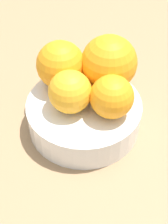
% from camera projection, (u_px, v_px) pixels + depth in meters
% --- Properties ---
extents(ground_plane, '(1.10, 1.10, 0.02)m').
position_uv_depth(ground_plane, '(84.00, 128.00, 0.55)').
color(ground_plane, '#997551').
extents(fruit_bowl, '(0.18, 0.18, 0.05)m').
position_uv_depth(fruit_bowl, '(84.00, 115.00, 0.52)').
color(fruit_bowl, white).
rests_on(fruit_bowl, ground_plane).
extents(orange_in_bowl_0, '(0.06, 0.06, 0.06)m').
position_uv_depth(orange_in_bowl_0, '(112.00, 97.00, 0.47)').
color(orange_in_bowl_0, orange).
rests_on(orange_in_bowl_0, fruit_bowl).
extents(orange_in_bowl_1, '(0.06, 0.06, 0.06)m').
position_uv_depth(orange_in_bowl_1, '(71.00, 94.00, 0.47)').
color(orange_in_bowl_1, '#F9A823').
rests_on(orange_in_bowl_1, fruit_bowl).
extents(orange_in_bowl_2, '(0.08, 0.08, 0.08)m').
position_uv_depth(orange_in_bowl_2, '(61.00, 65.00, 0.51)').
color(orange_in_bowl_2, orange).
rests_on(orange_in_bowl_2, fruit_bowl).
extents(orange_in_bowl_3, '(0.09, 0.09, 0.09)m').
position_uv_depth(orange_in_bowl_3, '(109.00, 63.00, 0.50)').
color(orange_in_bowl_3, orange).
rests_on(orange_in_bowl_3, fruit_bowl).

